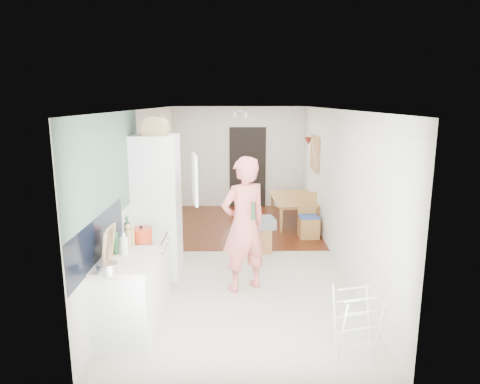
{
  "coord_description": "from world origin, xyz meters",
  "views": [
    {
      "loc": [
        -0.06,
        -7.05,
        2.64
      ],
      "look_at": [
        -0.01,
        0.2,
        1.08
      ],
      "focal_mm": 32.0,
      "sensor_mm": 36.0,
      "label": 1
    }
  ],
  "objects_px": {
    "stool": "(261,239)",
    "drying_rack": "(356,325)",
    "person": "(244,213)",
    "dining_table": "(295,212)",
    "dining_chair": "(309,216)"
  },
  "relations": [
    {
      "from": "person",
      "to": "stool",
      "type": "bearing_deg",
      "value": -131.86
    },
    {
      "from": "person",
      "to": "dining_table",
      "type": "bearing_deg",
      "value": -138.93
    },
    {
      "from": "dining_chair",
      "to": "drying_rack",
      "type": "bearing_deg",
      "value": -95.19
    },
    {
      "from": "dining_chair",
      "to": "drying_rack",
      "type": "xyz_separation_m",
      "value": [
        -0.17,
        -3.99,
        -0.07
      ]
    },
    {
      "from": "person",
      "to": "drying_rack",
      "type": "height_order",
      "value": "person"
    },
    {
      "from": "drying_rack",
      "to": "person",
      "type": "bearing_deg",
      "value": 109.42
    },
    {
      "from": "stool",
      "to": "drying_rack",
      "type": "bearing_deg",
      "value": -76.16
    },
    {
      "from": "dining_table",
      "to": "drying_rack",
      "type": "bearing_deg",
      "value": 177.32
    },
    {
      "from": "dining_table",
      "to": "dining_chair",
      "type": "xyz_separation_m",
      "value": [
        0.13,
        -1.03,
        0.2
      ]
    },
    {
      "from": "dining_table",
      "to": "drying_rack",
      "type": "distance_m",
      "value": 5.02
    },
    {
      "from": "dining_table",
      "to": "dining_chair",
      "type": "distance_m",
      "value": 1.06
    },
    {
      "from": "dining_table",
      "to": "dining_chair",
      "type": "height_order",
      "value": "dining_chair"
    },
    {
      "from": "stool",
      "to": "drying_rack",
      "type": "xyz_separation_m",
      "value": [
        0.8,
        -3.24,
        0.15
      ]
    },
    {
      "from": "dining_table",
      "to": "dining_chair",
      "type": "relative_size",
      "value": 1.57
    },
    {
      "from": "dining_chair",
      "to": "stool",
      "type": "distance_m",
      "value": 1.24
    }
  ]
}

